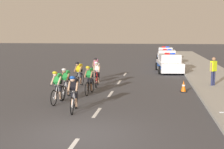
% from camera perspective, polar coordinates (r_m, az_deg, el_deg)
% --- Properties ---
extents(ground_plane, '(160.00, 160.00, 0.00)m').
position_cam_1_polar(ground_plane, '(10.27, -5.78, -10.89)').
color(ground_plane, '#424247').
extents(sidewalk_slab, '(3.78, 60.00, 0.12)m').
position_cam_1_polar(sidewalk_slab, '(24.02, 17.56, -0.36)').
color(sidewalk_slab, '#A3A099').
rests_on(sidewalk_slab, ground).
extents(kerb_edge, '(0.16, 60.00, 0.13)m').
position_cam_1_polar(kerb_edge, '(23.78, 13.25, -0.27)').
color(kerb_edge, '#9E9E99').
rests_on(kerb_edge, ground).
extents(lane_markings_centre, '(0.14, 17.60, 0.01)m').
position_cam_1_polar(lane_markings_centre, '(16.85, -0.25, -3.48)').
color(lane_markings_centre, white).
rests_on(lane_markings_centre, ground).
extents(cyclist_lead, '(0.45, 1.72, 1.56)m').
position_cam_1_polar(cyclist_lead, '(13.07, -6.90, -3.31)').
color(cyclist_lead, black).
rests_on(cyclist_lead, ground).
extents(cyclist_second, '(0.44, 1.72, 1.56)m').
position_cam_1_polar(cyclist_second, '(14.68, -9.77, -2.15)').
color(cyclist_second, black).
rests_on(cyclist_second, ground).
extents(cyclist_third, '(0.42, 1.72, 1.56)m').
position_cam_1_polar(cyclist_third, '(15.79, -8.29, -1.44)').
color(cyclist_third, black).
rests_on(cyclist_third, ground).
extents(cyclist_fourth, '(0.44, 1.72, 1.56)m').
position_cam_1_polar(cyclist_fourth, '(16.65, -4.08, -0.90)').
color(cyclist_fourth, black).
rests_on(cyclist_fourth, ground).
extents(cyclist_fifth, '(0.44, 1.72, 1.56)m').
position_cam_1_polar(cyclist_fifth, '(19.00, -2.73, 0.17)').
color(cyclist_fifth, black).
rests_on(cyclist_fifth, ground).
extents(cyclist_sixth, '(0.44, 1.72, 1.56)m').
position_cam_1_polar(cyclist_sixth, '(19.01, -5.97, 0.14)').
color(cyclist_sixth, black).
rests_on(cyclist_sixth, ground).
extents(cyclist_seventh, '(0.45, 1.72, 1.56)m').
position_cam_1_polar(cyclist_seventh, '(21.75, -2.94, 1.12)').
color(cyclist_seventh, black).
rests_on(cyclist_seventh, ground).
extents(police_car_nearest, '(2.28, 4.53, 1.59)m').
position_cam_1_polar(police_car_nearest, '(26.30, 10.30, 1.90)').
color(police_car_nearest, white).
rests_on(police_car_nearest, ground).
extents(police_car_second, '(2.02, 4.41, 1.59)m').
position_cam_1_polar(police_car_second, '(32.19, 9.86, 2.94)').
color(police_car_second, white).
rests_on(police_car_second, ground).
extents(police_car_third, '(2.05, 4.43, 1.59)m').
position_cam_1_polar(police_car_third, '(37.63, 9.58, 3.61)').
color(police_car_third, silver).
rests_on(police_car_third, ground).
extents(traffic_cone_near, '(0.36, 0.36, 0.64)m').
position_cam_1_polar(traffic_cone_near, '(17.74, 12.76, -2.10)').
color(traffic_cone_near, black).
rests_on(traffic_cone_near, ground).
extents(spectator_closest, '(0.43, 0.42, 1.68)m').
position_cam_1_polar(spectator_closest, '(19.60, 17.79, 0.91)').
color(spectator_closest, '#23284C').
rests_on(spectator_closest, sidewalk_slab).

